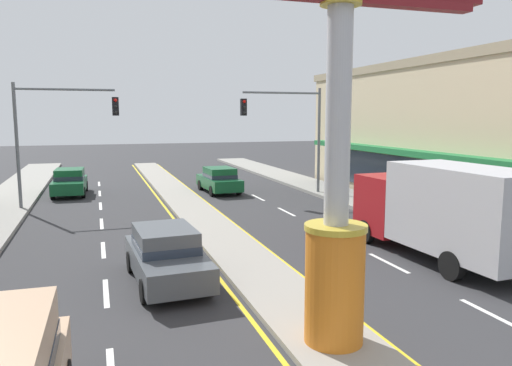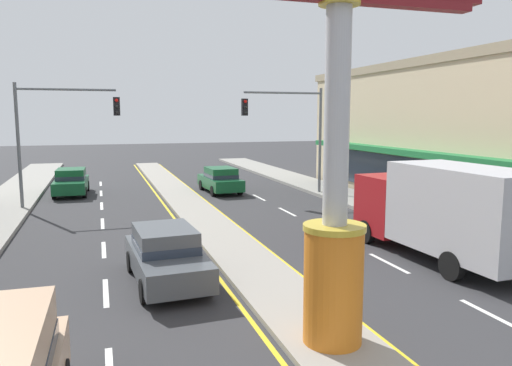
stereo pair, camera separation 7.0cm
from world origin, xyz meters
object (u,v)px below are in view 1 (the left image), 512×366
(traffic_light_right_side, at_px, (291,122))
(storefront_right, at_px, (484,132))
(box_truck_near_right_lane, at_px, (443,209))
(sedan_kerb_right, at_px, (70,182))
(sedan_mid_left_lane, at_px, (166,255))
(sedan_near_left_lane, at_px, (219,180))
(district_sign, at_px, (338,133))
(traffic_light_left_side, at_px, (55,124))

(traffic_light_right_side, bearing_deg, storefront_right, -29.62)
(box_truck_near_right_lane, bearing_deg, sedan_kerb_right, 123.67)
(storefront_right, bearing_deg, sedan_mid_left_lane, -156.82)
(sedan_near_left_lane, bearing_deg, district_sign, -97.38)
(sedan_kerb_right, bearing_deg, box_truck_near_right_lane, -56.33)
(storefront_right, height_order, sedan_kerb_right, storefront_right)
(sedan_near_left_lane, xyz_separation_m, sedan_kerb_right, (-8.57, 1.86, 0.00))
(sedan_kerb_right, bearing_deg, sedan_near_left_lane, -12.23)
(traffic_light_left_side, distance_m, traffic_light_right_side, 12.44)
(traffic_light_left_side, height_order, sedan_near_left_lane, traffic_light_left_side)
(traffic_light_left_side, bearing_deg, sedan_kerb_right, 86.46)
(traffic_light_right_side, height_order, sedan_kerb_right, traffic_light_right_side)
(sedan_kerb_right, bearing_deg, traffic_light_left_side, -93.54)
(box_truck_near_right_lane, bearing_deg, traffic_light_right_side, 89.07)
(storefront_right, xyz_separation_m, sedan_kerb_right, (-21.06, 9.60, -2.96))
(storefront_right, xyz_separation_m, box_truck_near_right_lane, (-9.12, -8.32, -2.06))
(district_sign, distance_m, box_truck_near_right_lane, 7.83)
(sedan_near_left_lane, bearing_deg, box_truck_near_right_lane, -78.17)
(sedan_mid_left_lane, distance_m, sedan_kerb_right, 17.52)
(box_truck_near_right_lane, bearing_deg, storefront_right, 42.35)
(traffic_light_left_side, relative_size, sedan_mid_left_lane, 1.41)
(district_sign, relative_size, sedan_near_left_lane, 1.89)
(district_sign, relative_size, sedan_kerb_right, 1.90)
(district_sign, bearing_deg, sedan_near_left_lane, 82.62)
(traffic_light_right_side, xyz_separation_m, sedan_mid_left_lane, (-8.86, -12.67, -3.46))
(box_truck_near_right_lane, height_order, sedan_mid_left_lane, box_truck_near_right_lane)
(storefront_right, relative_size, box_truck_near_right_lane, 3.45)
(sedan_near_left_lane, relative_size, sedan_kerb_right, 1.01)
(district_sign, xyz_separation_m, box_truck_near_right_lane, (6.00, 4.30, -2.61))
(district_sign, height_order, traffic_light_left_side, district_sign)
(traffic_light_left_side, distance_m, sedan_kerb_right, 5.80)
(sedan_near_left_lane, bearing_deg, traffic_light_left_side, -162.52)
(district_sign, height_order, box_truck_near_right_lane, district_sign)
(district_sign, bearing_deg, traffic_light_left_side, 109.49)
(district_sign, bearing_deg, traffic_light_right_side, 70.62)
(traffic_light_left_side, relative_size, traffic_light_right_side, 1.00)
(district_sign, xyz_separation_m, sedan_near_left_lane, (2.64, 20.36, -3.52))
(sedan_mid_left_lane, bearing_deg, storefront_right, 23.18)
(traffic_light_right_side, relative_size, sedan_near_left_lane, 1.41)
(traffic_light_right_side, relative_size, sedan_mid_left_lane, 1.41)
(traffic_light_left_side, relative_size, box_truck_near_right_lane, 0.89)
(district_sign, distance_m, sedan_near_left_lane, 20.83)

